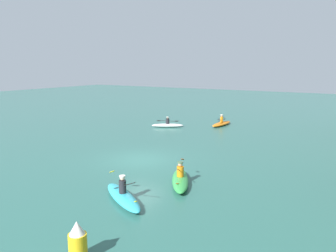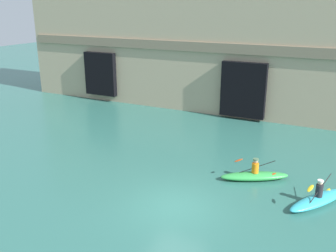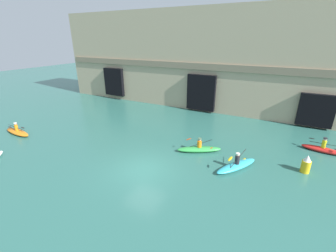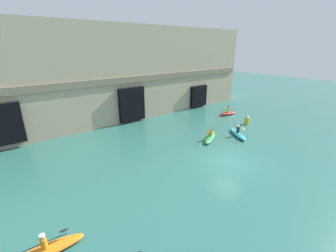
{
  "view_description": "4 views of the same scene",
  "coord_description": "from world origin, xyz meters",
  "px_view_note": "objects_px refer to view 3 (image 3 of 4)",
  "views": [
    {
      "loc": [
        15.96,
        11.69,
        5.8
      ],
      "look_at": [
        0.44,
        2.23,
        2.44
      ],
      "focal_mm": 35.0,
      "sensor_mm": 36.0,
      "label": 1
    },
    {
      "loc": [
        6.13,
        -13.07,
        8.46
      ],
      "look_at": [
        -2.66,
        4.61,
        1.98
      ],
      "focal_mm": 40.0,
      "sensor_mm": 36.0,
      "label": 2
    },
    {
      "loc": [
        7.48,
        -10.87,
        8.34
      ],
      "look_at": [
        0.46,
        2.65,
        2.33
      ],
      "focal_mm": 24.0,
      "sensor_mm": 36.0,
      "label": 3
    },
    {
      "loc": [
        -14.18,
        -9.93,
        9.05
      ],
      "look_at": [
        -2.6,
        4.79,
        2.38
      ],
      "focal_mm": 24.0,
      "sensor_mm": 36.0,
      "label": 4
    }
  ],
  "objects_px": {
    "kayak_cyan": "(236,165)",
    "marker_buoy": "(306,164)",
    "kayak_green": "(199,149)",
    "kayak_red": "(323,149)",
    "kayak_orange": "(17,132)"
  },
  "relations": [
    {
      "from": "kayak_cyan",
      "to": "kayak_orange",
      "type": "bearing_deg",
      "value": 131.25
    },
    {
      "from": "kayak_red",
      "to": "kayak_orange",
      "type": "distance_m",
      "value": 26.33
    },
    {
      "from": "kayak_orange",
      "to": "marker_buoy",
      "type": "distance_m",
      "value": 23.98
    },
    {
      "from": "kayak_red",
      "to": "kayak_cyan",
      "type": "height_order",
      "value": "kayak_cyan"
    },
    {
      "from": "kayak_green",
      "to": "kayak_orange",
      "type": "relative_size",
      "value": 0.97
    },
    {
      "from": "kayak_green",
      "to": "kayak_cyan",
      "type": "xyz_separation_m",
      "value": [
        3.1,
        -1.12,
        -0.01
      ]
    },
    {
      "from": "kayak_red",
      "to": "marker_buoy",
      "type": "xyz_separation_m",
      "value": [
        -1.34,
        -3.89,
        0.34
      ]
    },
    {
      "from": "kayak_cyan",
      "to": "marker_buoy",
      "type": "relative_size",
      "value": 2.76
    },
    {
      "from": "kayak_green",
      "to": "kayak_cyan",
      "type": "distance_m",
      "value": 3.3
    },
    {
      "from": "kayak_cyan",
      "to": "kayak_orange",
      "type": "xyz_separation_m",
      "value": [
        -19.33,
        -3.33,
        -0.03
      ]
    },
    {
      "from": "kayak_cyan",
      "to": "kayak_green",
      "type": "bearing_deg",
      "value": 101.67
    },
    {
      "from": "kayak_red",
      "to": "kayak_orange",
      "type": "xyz_separation_m",
      "value": [
        -24.79,
        -8.85,
        -0.04
      ]
    },
    {
      "from": "kayak_green",
      "to": "marker_buoy",
      "type": "bearing_deg",
      "value": 154.41
    },
    {
      "from": "marker_buoy",
      "to": "kayak_cyan",
      "type": "bearing_deg",
      "value": -158.43
    },
    {
      "from": "kayak_green",
      "to": "kayak_red",
      "type": "xyz_separation_m",
      "value": [
        8.57,
        4.4,
        0.0
      ]
    }
  ]
}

